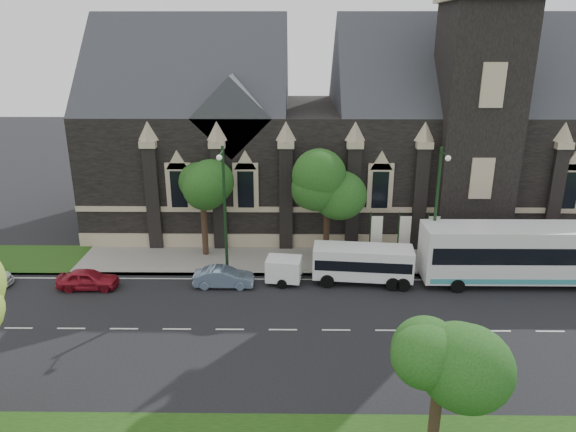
{
  "coord_description": "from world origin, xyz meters",
  "views": [
    {
      "loc": [
        0.59,
        -26.25,
        15.83
      ],
      "look_at": [
        0.22,
        6.0,
        4.72
      ],
      "focal_mm": 33.21,
      "sensor_mm": 36.0,
      "label": 1
    }
  ],
  "objects_px": {
    "tour_coach": "(527,253)",
    "banner_flag_left": "(374,234)",
    "tree_park_east": "(445,355)",
    "banner_flag_center": "(402,234)",
    "shuttle_bus": "(363,262)",
    "banner_flag_right": "(431,234)",
    "street_lamp_mid": "(224,205)",
    "street_lamp_near": "(437,206)",
    "box_trailer": "(284,269)",
    "car_far_red": "(88,279)",
    "tree_walk_right": "(330,180)",
    "sedan": "(224,277)",
    "tree_walk_left": "(205,181)"
  },
  "relations": [
    {
      "from": "street_lamp_near",
      "to": "box_trailer",
      "type": "distance_m",
      "value": 10.93
    },
    {
      "from": "shuttle_bus",
      "to": "banner_flag_right",
      "type": "bearing_deg",
      "value": 35.07
    },
    {
      "from": "banner_flag_left",
      "to": "sedan",
      "type": "distance_m",
      "value": 11.03
    },
    {
      "from": "banner_flag_left",
      "to": "banner_flag_center",
      "type": "distance_m",
      "value": 2.0
    },
    {
      "from": "tree_park_east",
      "to": "banner_flag_right",
      "type": "height_order",
      "value": "tree_park_east"
    },
    {
      "from": "box_trailer",
      "to": "sedan",
      "type": "relative_size",
      "value": 0.85
    },
    {
      "from": "tree_walk_left",
      "to": "banner_flag_left",
      "type": "xyz_separation_m",
      "value": [
        12.08,
        -1.7,
        -3.35
      ]
    },
    {
      "from": "street_lamp_mid",
      "to": "box_trailer",
      "type": "height_order",
      "value": "street_lamp_mid"
    },
    {
      "from": "street_lamp_mid",
      "to": "box_trailer",
      "type": "xyz_separation_m",
      "value": [
        3.94,
        -1.1,
        -4.12
      ]
    },
    {
      "from": "tour_coach",
      "to": "banner_flag_center",
      "type": "bearing_deg",
      "value": 159.58
    },
    {
      "from": "tree_walk_left",
      "to": "street_lamp_mid",
      "type": "xyz_separation_m",
      "value": [
        1.8,
        -3.61,
        -0.62
      ]
    },
    {
      "from": "banner_flag_left",
      "to": "banner_flag_right",
      "type": "relative_size",
      "value": 1.0
    },
    {
      "from": "street_lamp_mid",
      "to": "banner_flag_right",
      "type": "xyz_separation_m",
      "value": [
        14.29,
        1.91,
        -2.73
      ]
    },
    {
      "from": "banner_flag_right",
      "to": "box_trailer",
      "type": "xyz_separation_m",
      "value": [
        -10.35,
        -3.01,
        -1.39
      ]
    },
    {
      "from": "banner_flag_center",
      "to": "car_far_red",
      "type": "height_order",
      "value": "banner_flag_center"
    },
    {
      "from": "street_lamp_mid",
      "to": "banner_flag_right",
      "type": "relative_size",
      "value": 2.25
    },
    {
      "from": "tree_park_east",
      "to": "tour_coach",
      "type": "bearing_deg",
      "value": 57.76
    },
    {
      "from": "box_trailer",
      "to": "car_far_red",
      "type": "relative_size",
      "value": 0.87
    },
    {
      "from": "street_lamp_near",
      "to": "street_lamp_mid",
      "type": "height_order",
      "value": "same"
    },
    {
      "from": "street_lamp_mid",
      "to": "tree_walk_right",
      "type": "bearing_deg",
      "value": 26.65
    },
    {
      "from": "banner_flag_center",
      "to": "shuttle_bus",
      "type": "bearing_deg",
      "value": -136.94
    },
    {
      "from": "banner_flag_right",
      "to": "street_lamp_mid",
      "type": "bearing_deg",
      "value": -172.4
    },
    {
      "from": "tree_park_east",
      "to": "banner_flag_center",
      "type": "relative_size",
      "value": 1.57
    },
    {
      "from": "tree_park_east",
      "to": "shuttle_bus",
      "type": "xyz_separation_m",
      "value": [
        -0.98,
        15.43,
        -3.15
      ]
    },
    {
      "from": "street_lamp_mid",
      "to": "box_trailer",
      "type": "distance_m",
      "value": 5.8
    },
    {
      "from": "banner_flag_left",
      "to": "banner_flag_center",
      "type": "bearing_deg",
      "value": 0.0
    },
    {
      "from": "street_lamp_near",
      "to": "box_trailer",
      "type": "xyz_separation_m",
      "value": [
        -10.06,
        -1.1,
        -4.12
      ]
    },
    {
      "from": "tree_walk_right",
      "to": "car_far_red",
      "type": "bearing_deg",
      "value": -160.41
    },
    {
      "from": "tree_park_east",
      "to": "shuttle_bus",
      "type": "relative_size",
      "value": 0.94
    },
    {
      "from": "tour_coach",
      "to": "street_lamp_mid",
      "type": "bearing_deg",
      "value": 177.26
    },
    {
      "from": "banner_flag_right",
      "to": "box_trailer",
      "type": "relative_size",
      "value": 1.19
    },
    {
      "from": "tree_walk_left",
      "to": "shuttle_bus",
      "type": "height_order",
      "value": "tree_walk_left"
    },
    {
      "from": "tour_coach",
      "to": "banner_flag_left",
      "type": "bearing_deg",
      "value": 163.55
    },
    {
      "from": "street_lamp_mid",
      "to": "banner_flag_left",
      "type": "xyz_separation_m",
      "value": [
        10.29,
        1.91,
        -2.73
      ]
    },
    {
      "from": "banner_flag_left",
      "to": "sedan",
      "type": "xyz_separation_m",
      "value": [
        -10.29,
        -3.58,
        -1.73
      ]
    },
    {
      "from": "tree_park_east",
      "to": "banner_flag_right",
      "type": "relative_size",
      "value": 1.57
    },
    {
      "from": "street_lamp_mid",
      "to": "tour_coach",
      "type": "height_order",
      "value": "street_lamp_mid"
    },
    {
      "from": "sedan",
      "to": "tree_walk_left",
      "type": "bearing_deg",
      "value": 18.88
    },
    {
      "from": "tour_coach",
      "to": "car_far_red",
      "type": "height_order",
      "value": "tour_coach"
    },
    {
      "from": "banner_flag_center",
      "to": "banner_flag_right",
      "type": "xyz_separation_m",
      "value": [
        2.0,
        0.0,
        0.0
      ]
    },
    {
      "from": "sedan",
      "to": "car_far_red",
      "type": "height_order",
      "value": "car_far_red"
    },
    {
      "from": "banner_flag_left",
      "to": "car_far_red",
      "type": "distance_m",
      "value": 19.58
    },
    {
      "from": "tree_walk_right",
      "to": "street_lamp_near",
      "type": "distance_m",
      "value": 7.72
    },
    {
      "from": "banner_flag_center",
      "to": "sedan",
      "type": "distance_m",
      "value": 12.91
    },
    {
      "from": "banner_flag_center",
      "to": "banner_flag_right",
      "type": "height_order",
      "value": "same"
    },
    {
      "from": "shuttle_bus",
      "to": "sedan",
      "type": "height_order",
      "value": "shuttle_bus"
    },
    {
      "from": "car_far_red",
      "to": "shuttle_bus",
      "type": "bearing_deg",
      "value": -87.8
    },
    {
      "from": "tree_walk_right",
      "to": "banner_flag_center",
      "type": "relative_size",
      "value": 1.95
    },
    {
      "from": "street_lamp_near",
      "to": "box_trailer",
      "type": "height_order",
      "value": "street_lamp_near"
    },
    {
      "from": "street_lamp_near",
      "to": "tree_park_east",
      "type": "bearing_deg",
      "value": -103.11
    }
  ]
}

